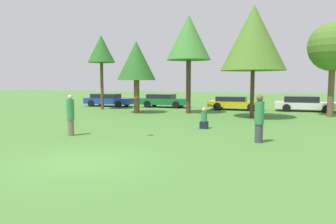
% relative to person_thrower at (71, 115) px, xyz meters
% --- Properties ---
extents(ground_plane, '(120.00, 120.00, 0.00)m').
position_rel_person_thrower_xyz_m(ground_plane, '(3.03, -3.72, -0.91)').
color(ground_plane, '#477A33').
extents(person_thrower, '(0.31, 0.31, 1.79)m').
position_rel_person_thrower_xyz_m(person_thrower, '(0.00, 0.00, 0.00)').
color(person_thrower, '#726651').
rests_on(person_thrower, ground).
extents(person_catcher, '(0.36, 0.36, 1.85)m').
position_rel_person_thrower_xyz_m(person_catcher, '(7.85, 0.92, 0.03)').
color(person_catcher, '#3F3F47').
rests_on(person_catcher, ground).
extents(frisbee, '(0.26, 0.26, 0.08)m').
position_rel_person_thrower_xyz_m(frisbee, '(2.85, 0.49, 0.77)').
color(frisbee, orange).
extents(bystander_sitting, '(0.39, 0.33, 1.06)m').
position_rel_person_thrower_xyz_m(bystander_sitting, '(5.09, 3.85, -0.46)').
color(bystander_sitting, '#191E33').
rests_on(bystander_sitting, ground).
extents(tree_0, '(2.25, 2.25, 6.16)m').
position_rel_person_thrower_xyz_m(tree_0, '(-5.28, 11.89, 4.06)').
color(tree_0, brown).
rests_on(tree_0, ground).
extents(tree_1, '(2.86, 2.86, 5.31)m').
position_rel_person_thrower_xyz_m(tree_1, '(-1.33, 10.10, 2.92)').
color(tree_1, brown).
rests_on(tree_1, ground).
extents(tree_2, '(3.21, 3.21, 7.12)m').
position_rel_person_thrower_xyz_m(tree_2, '(2.42, 10.97, 4.55)').
color(tree_2, '#473323').
rests_on(tree_2, ground).
extents(tree_3, '(4.12, 4.12, 7.16)m').
position_rel_person_thrower_xyz_m(tree_3, '(7.06, 9.46, 4.18)').
color(tree_3, '#473323').
rests_on(tree_3, ground).
extents(tree_4, '(3.18, 3.18, 6.20)m').
position_rel_person_thrower_xyz_m(tree_4, '(11.97, 11.57, 3.65)').
color(tree_4, brown).
rests_on(tree_4, ground).
extents(parked_car_blue, '(4.54, 1.94, 1.18)m').
position_rel_person_thrower_xyz_m(parked_car_blue, '(-6.34, 14.83, -0.28)').
color(parked_car_blue, '#1E389E').
rests_on(parked_car_blue, ground).
extents(parked_car_green, '(4.34, 1.96, 1.19)m').
position_rel_person_thrower_xyz_m(parked_car_green, '(-1.06, 15.53, -0.28)').
color(parked_car_green, '#196633').
rests_on(parked_car_green, ground).
extents(parked_car_yellow, '(4.37, 2.05, 1.10)m').
position_rel_person_thrower_xyz_m(parked_car_yellow, '(5.33, 14.86, -0.31)').
color(parked_car_yellow, gold).
rests_on(parked_car_yellow, ground).
extents(parked_car_white, '(4.58, 2.11, 1.18)m').
position_rel_person_thrower_xyz_m(parked_car_white, '(10.69, 15.34, -0.29)').
color(parked_car_white, silver).
rests_on(parked_car_white, ground).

